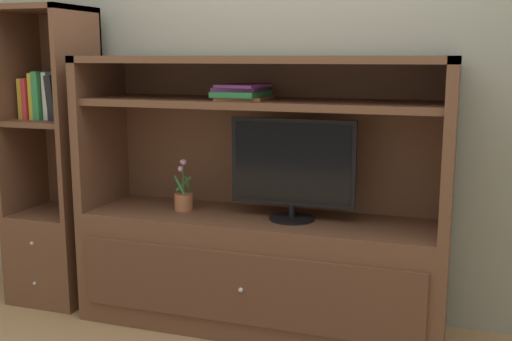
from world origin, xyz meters
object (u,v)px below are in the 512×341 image
(media_console, at_px, (259,242))
(potted_plant, at_px, (183,199))
(magazine_stack, at_px, (242,92))
(upright_book_row, at_px, (43,97))
(tv_monitor, at_px, (292,167))
(bookshelf_tall, at_px, (56,205))

(media_console, bearing_deg, potted_plant, -178.79)
(magazine_stack, distance_m, upright_book_row, 1.21)
(tv_monitor, relative_size, magazine_stack, 2.00)
(media_console, distance_m, tv_monitor, 0.45)
(media_console, relative_size, upright_book_row, 7.01)
(magazine_stack, height_order, bookshelf_tall, bookshelf_tall)
(media_console, distance_m, upright_book_row, 1.49)
(tv_monitor, bearing_deg, bookshelf_tall, 179.30)
(upright_book_row, bearing_deg, magazine_stack, -0.14)
(magazine_stack, bearing_deg, tv_monitor, -0.68)
(magazine_stack, xyz_separation_m, bookshelf_tall, (-1.17, 0.01, -0.68))
(potted_plant, relative_size, bookshelf_tall, 0.17)
(tv_monitor, xyz_separation_m, bookshelf_tall, (-1.43, 0.02, -0.31))
(magazine_stack, bearing_deg, media_console, 5.60)
(potted_plant, height_order, magazine_stack, magazine_stack)
(potted_plant, bearing_deg, magazine_stack, 0.04)
(tv_monitor, height_order, upright_book_row, upright_book_row)
(bookshelf_tall, height_order, upright_book_row, bookshelf_tall)
(upright_book_row, bearing_deg, potted_plant, -0.21)
(media_console, xyz_separation_m, upright_book_row, (-1.30, -0.01, 0.73))
(bookshelf_tall, bearing_deg, media_console, -0.26)
(potted_plant, bearing_deg, upright_book_row, 179.79)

